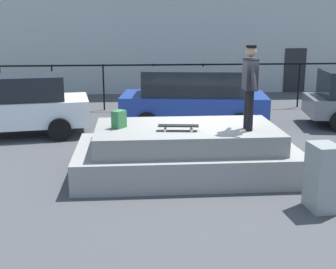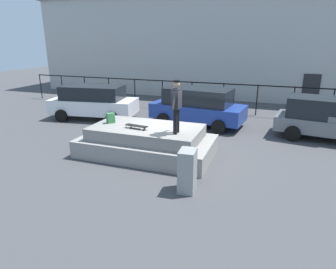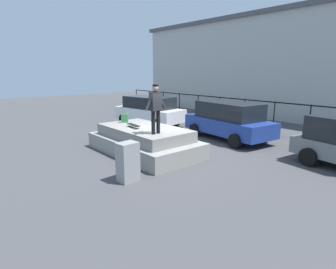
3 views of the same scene
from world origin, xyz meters
name	(u,v)px [view 1 (image 1 of 3)]	position (x,y,z in m)	size (l,w,h in m)	color
ground_plane	(208,165)	(0.00, 0.00, 0.00)	(60.00, 60.00, 0.00)	#424244
concrete_ledge	(186,152)	(-0.57, -0.50, 0.48)	(4.76, 2.60, 1.06)	gray
skateboarder	(250,82)	(0.69, -0.87, 2.06)	(0.24, 0.90, 1.75)	black
skateboard	(178,126)	(-0.78, -0.86, 1.16)	(0.86, 0.30, 0.12)	black
backpack	(119,119)	(-2.01, -0.49, 1.24)	(0.28, 0.20, 0.37)	#33723F
car_white_hatchback_near	(10,104)	(-5.25, 3.25, 0.93)	(4.64, 2.54, 1.75)	white
car_blue_hatchback_mid	(194,97)	(0.19, 3.97, 0.95)	(4.67, 2.56, 1.80)	navy
utility_box	(322,177)	(1.60, -2.65, 0.60)	(0.44, 0.60, 1.20)	gray
fence_row	(178,78)	(0.00, 6.89, 1.17)	(24.06, 0.06, 1.70)	black
warehouse_building	(165,12)	(0.00, 14.02, 3.62)	(29.32, 7.26, 7.22)	#B2B2AD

